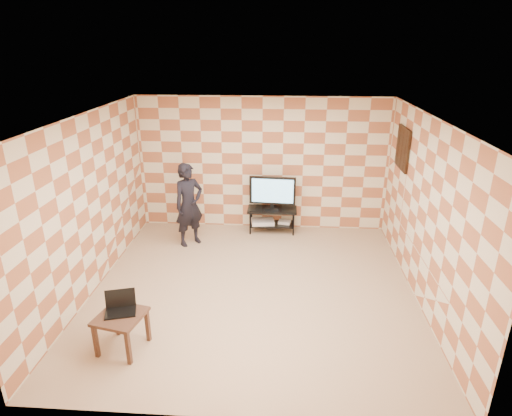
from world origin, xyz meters
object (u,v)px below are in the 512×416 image
object	(u,v)px
tv_stand	(272,215)
side_table	(121,321)
tv	(272,191)
person	(189,205)

from	to	relation	value
tv_stand	side_table	size ratio (longest dim) A/B	1.52
tv_stand	tv	world-z (taller)	tv
tv_stand	person	world-z (taller)	person
tv	tv_stand	bearing A→B (deg)	94.05
tv_stand	side_table	world-z (taller)	same
side_table	tv_stand	bearing A→B (deg)	64.66
side_table	tv	bearing A→B (deg)	64.64
tv_stand	person	bearing A→B (deg)	-156.61
tv_stand	tv	xyz separation A→B (m)	(0.00, -0.00, 0.51)
side_table	person	world-z (taller)	person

